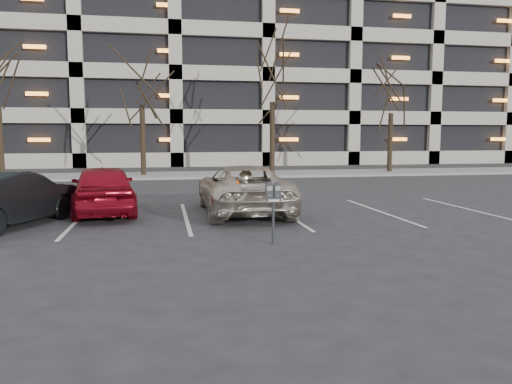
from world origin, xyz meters
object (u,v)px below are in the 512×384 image
object	(u,v)px
tree_b	(141,60)
car_dark	(9,198)
tree_d	(392,76)
tree_c	(273,56)
suv_silver	(243,189)
parking_meter	(273,197)
car_red	(103,189)

from	to	relation	value
tree_b	car_dark	xyz separation A→B (m)	(-2.69, -14.20, -5.39)
tree_d	car_dark	xyz separation A→B (m)	(-16.69, -14.20, -4.89)
tree_c	car_dark	xyz separation A→B (m)	(-9.69, -14.20, -5.78)
tree_b	tree_c	world-z (taller)	tree_c
tree_c	suv_silver	distance (m)	14.87
parking_meter	car_dark	world-z (taller)	car_dark
car_dark	tree_b	bearing A→B (deg)	-77.35
tree_d	parking_meter	xyz separation A→B (m)	(-10.79, -17.33, -4.61)
car_red	suv_silver	bearing A→B (deg)	164.61
tree_b	tree_c	bearing A→B (deg)	0.00
tree_c	car_dark	distance (m)	18.14
suv_silver	tree_d	bearing A→B (deg)	-129.13
tree_c	parking_meter	bearing A→B (deg)	-102.34
car_red	car_dark	bearing A→B (deg)	29.03
tree_d	parking_meter	world-z (taller)	tree_d
tree_c	suv_silver	world-z (taller)	tree_c
tree_d	car_red	xyz separation A→B (m)	(-14.64, -12.66, -4.86)
tree_d	car_red	world-z (taller)	tree_d
car_red	car_dark	world-z (taller)	car_red
tree_b	parking_meter	size ratio (longest dim) A/B	6.72
tree_d	suv_silver	bearing A→B (deg)	-129.18
tree_b	suv_silver	xyz separation A→B (m)	(3.26, -13.18, -5.39)
car_dark	tree_d	bearing A→B (deg)	-116.24
suv_silver	car_dark	xyz separation A→B (m)	(-5.94, -1.02, -0.00)
tree_b	car_dark	size ratio (longest dim) A/B	2.03
tree_d	car_red	distance (m)	19.96
tree_c	tree_d	bearing A→B (deg)	0.00
tree_b	car_red	size ratio (longest dim) A/B	2.02
parking_meter	tree_b	bearing A→B (deg)	102.33
parking_meter	tree_c	bearing A→B (deg)	79.50
suv_silver	car_red	world-z (taller)	car_red
parking_meter	car_dark	distance (m)	6.68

